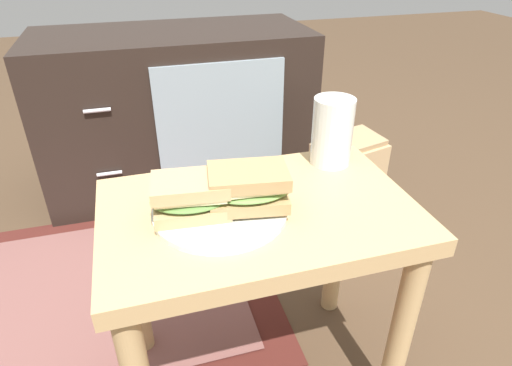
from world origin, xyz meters
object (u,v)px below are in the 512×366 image
(sandwich_front, at_px, (191,196))
(sandwich_back, at_px, (248,187))
(plate, at_px, (221,212))
(beer_glass, at_px, (332,133))
(tv_cabinet, at_px, (178,111))
(paper_bag, at_px, (345,190))

(sandwich_front, distance_m, sandwich_back, 0.10)
(plate, bearing_deg, beer_glass, 25.62)
(tv_cabinet, relative_size, plate, 4.08)
(beer_glass, bearing_deg, sandwich_front, -158.70)
(plate, height_order, beer_glass, beer_glass)
(tv_cabinet, xyz_separation_m, paper_bag, (0.45, -0.52, -0.12))
(sandwich_front, bearing_deg, plate, -5.43)
(tv_cabinet, bearing_deg, plate, -92.16)
(plate, bearing_deg, tv_cabinet, 87.84)
(tv_cabinet, distance_m, plate, 0.97)
(plate, relative_size, paper_bag, 0.66)
(beer_glass, relative_size, paper_bag, 0.40)
(sandwich_back, height_order, paper_bag, sandwich_back)
(tv_cabinet, relative_size, paper_bag, 2.72)
(sandwich_front, relative_size, paper_bag, 0.40)
(sandwich_back, xyz_separation_m, paper_bag, (0.43, 0.44, -0.34))
(tv_cabinet, xyz_separation_m, plate, (-0.04, -0.95, 0.17))
(tv_cabinet, relative_size, beer_glass, 6.84)
(tv_cabinet, bearing_deg, beer_glass, -74.66)
(tv_cabinet, xyz_separation_m, sandwich_back, (0.01, -0.96, 0.22))
(plate, height_order, sandwich_back, sandwich_back)
(sandwich_back, distance_m, beer_glass, 0.25)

